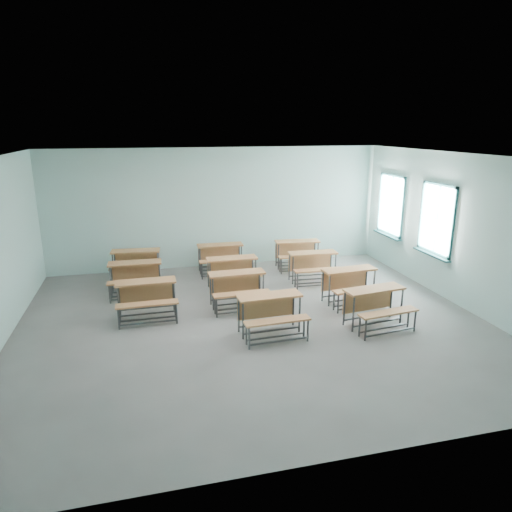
% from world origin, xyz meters
% --- Properties ---
extents(room, '(9.04, 8.04, 3.24)m').
position_xyz_m(room, '(0.08, 0.03, 1.60)').
color(room, slate).
rests_on(room, ground).
extents(desk_unit_r0c1, '(1.22, 0.85, 0.74)m').
position_xyz_m(desk_unit_r0c1, '(0.19, -0.61, 0.50)').
color(desk_unit_r0c1, '#A4663B').
rests_on(desk_unit_r0c1, ground).
extents(desk_unit_r0c2, '(1.28, 0.94, 0.74)m').
position_xyz_m(desk_unit_r0c2, '(2.24, -0.75, 0.50)').
color(desk_unit_r0c2, '#A4663B').
rests_on(desk_unit_r0c2, ground).
extents(desk_unit_r1c0, '(1.19, 0.81, 0.74)m').
position_xyz_m(desk_unit_r1c0, '(-2.01, 0.75, 0.50)').
color(desk_unit_r1c0, '#A4663B').
rests_on(desk_unit_r1c0, ground).
extents(desk_unit_r1c1, '(1.20, 0.82, 0.74)m').
position_xyz_m(desk_unit_r1c1, '(-0.13, 0.86, 0.50)').
color(desk_unit_r1c1, '#A4663B').
rests_on(desk_unit_r1c1, ground).
extents(desk_unit_r1c2, '(1.24, 0.88, 0.74)m').
position_xyz_m(desk_unit_r1c2, '(2.30, 0.50, 0.50)').
color(desk_unit_r1c2, '#A4663B').
rests_on(desk_unit_r1c2, ground).
extents(desk_unit_r2c0, '(1.21, 0.83, 0.74)m').
position_xyz_m(desk_unit_r2c0, '(-2.24, 2.15, 0.50)').
color(desk_unit_r2c0, '#A4663B').
rests_on(desk_unit_r2c0, ground).
extents(desk_unit_r2c1, '(1.19, 0.80, 0.74)m').
position_xyz_m(desk_unit_r2c1, '(-0.02, 1.98, 0.50)').
color(desk_unit_r2c1, '#A4663B').
rests_on(desk_unit_r2c1, ground).
extents(desk_unit_r2c2, '(1.22, 0.85, 0.74)m').
position_xyz_m(desk_unit_r2c2, '(2.01, 1.98, 0.50)').
color(desk_unit_r2c2, '#A4663B').
rests_on(desk_unit_r2c2, ground).
extents(desk_unit_r3c0, '(1.25, 0.90, 0.74)m').
position_xyz_m(desk_unit_r3c0, '(-2.23, 3.22, 0.50)').
color(desk_unit_r3c0, '#A4663B').
rests_on(desk_unit_r3c0, ground).
extents(desk_unit_r3c1, '(1.21, 0.83, 0.74)m').
position_xyz_m(desk_unit_r3c1, '(-0.08, 3.29, 0.50)').
color(desk_unit_r3c1, '#A4663B').
rests_on(desk_unit_r3c1, ground).
extents(desk_unit_r3c2, '(1.26, 0.91, 0.74)m').
position_xyz_m(desk_unit_r3c2, '(2.01, 3.18, 0.50)').
color(desk_unit_r3c2, '#A4663B').
rests_on(desk_unit_r3c2, ground).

